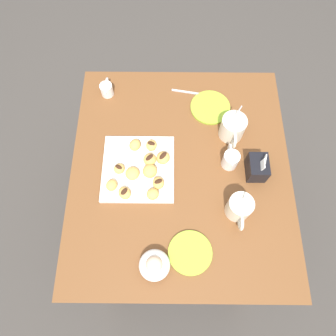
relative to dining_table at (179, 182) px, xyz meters
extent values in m
plane|color=#423D38|center=(0.00, 0.00, -0.60)|extent=(8.00, 8.00, 0.00)
cube|color=brown|center=(0.00, 0.00, 0.12)|extent=(0.94, 0.84, 0.04)
cube|color=brown|center=(-0.41, -0.36, -0.25)|extent=(0.07, 0.07, 0.71)
cube|color=brown|center=(0.41, -0.36, -0.25)|extent=(0.07, 0.07, 0.71)
cube|color=brown|center=(-0.41, 0.36, -0.25)|extent=(0.07, 0.07, 0.71)
cube|color=brown|center=(0.41, 0.36, -0.25)|extent=(0.07, 0.07, 0.71)
cube|color=white|center=(0.00, -0.16, 0.15)|extent=(0.27, 0.27, 0.02)
cylinder|color=silver|center=(-0.16, 0.20, 0.19)|extent=(0.10, 0.10, 0.10)
torus|color=silver|center=(-0.10, 0.20, 0.19)|extent=(0.06, 0.01, 0.06)
cylinder|color=black|center=(-0.16, 0.20, 0.23)|extent=(0.08, 0.08, 0.01)
cylinder|color=silver|center=(-0.18, 0.20, 0.23)|extent=(0.03, 0.04, 0.13)
cylinder|color=silver|center=(0.16, 0.20, 0.19)|extent=(0.09, 0.09, 0.09)
torus|color=silver|center=(0.21, 0.20, 0.19)|extent=(0.06, 0.01, 0.06)
cylinder|color=black|center=(0.16, 0.20, 0.23)|extent=(0.07, 0.07, 0.01)
cylinder|color=silver|center=(0.14, 0.20, 0.22)|extent=(0.02, 0.03, 0.12)
cylinder|color=white|center=(-0.03, 0.19, 0.18)|extent=(0.06, 0.06, 0.07)
cone|color=white|center=(0.00, 0.19, 0.20)|extent=(0.02, 0.02, 0.02)
torus|color=white|center=(-0.07, 0.19, 0.18)|extent=(0.05, 0.01, 0.05)
cylinder|color=white|center=(-0.03, 0.19, 0.21)|extent=(0.05, 0.05, 0.01)
cube|color=black|center=(0.01, 0.28, 0.18)|extent=(0.09, 0.07, 0.08)
cube|color=white|center=(0.00, 0.29, 0.23)|extent=(0.04, 0.01, 0.03)
cube|color=white|center=(0.02, 0.28, 0.23)|extent=(0.04, 0.01, 0.03)
ellipsoid|color=white|center=(0.35, -0.09, 0.17)|extent=(0.10, 0.10, 0.06)
sphere|color=beige|center=(0.35, -0.09, 0.19)|extent=(0.06, 0.06, 0.06)
ellipsoid|color=green|center=(0.36, -0.09, 0.21)|extent=(0.03, 0.03, 0.01)
cylinder|color=white|center=(-0.35, -0.31, 0.17)|extent=(0.05, 0.05, 0.05)
cone|color=white|center=(-0.32, -0.31, 0.19)|extent=(0.02, 0.02, 0.02)
torus|color=white|center=(-0.39, -0.31, 0.17)|extent=(0.04, 0.01, 0.04)
cylinder|color=#381E11|center=(-0.35, -0.31, 0.19)|extent=(0.04, 0.04, 0.01)
cylinder|color=#9EC633|center=(-0.28, 0.13, 0.15)|extent=(0.16, 0.16, 0.01)
cylinder|color=#9EC633|center=(0.31, 0.03, 0.15)|extent=(0.15, 0.15, 0.01)
cube|color=silver|center=(-0.36, 0.04, 0.14)|extent=(0.03, 0.15, 0.00)
ellipsoid|color=silver|center=(-0.34, 0.11, 0.14)|extent=(0.03, 0.02, 0.01)
ellipsoid|color=#DBA351|center=(-0.09, -0.11, 0.17)|extent=(0.05, 0.04, 0.03)
ellipsoid|color=#381E11|center=(-0.09, -0.11, 0.19)|extent=(0.02, 0.03, 0.00)
ellipsoid|color=#DBA351|center=(0.08, -0.25, 0.17)|extent=(0.06, 0.05, 0.03)
ellipsoid|color=#DBA351|center=(0.07, -0.08, 0.17)|extent=(0.05, 0.05, 0.03)
ellipsoid|color=#381E11|center=(0.07, -0.08, 0.19)|extent=(0.03, 0.03, 0.00)
ellipsoid|color=#DBA351|center=(0.11, -0.10, 0.17)|extent=(0.06, 0.06, 0.03)
ellipsoid|color=#DBA351|center=(0.01, -0.23, 0.17)|extent=(0.06, 0.06, 0.03)
ellipsoid|color=#381E11|center=(0.01, -0.23, 0.19)|extent=(0.03, 0.03, 0.00)
ellipsoid|color=#DBA351|center=(-0.03, -0.12, 0.17)|extent=(0.06, 0.06, 0.04)
ellipsoid|color=#381E11|center=(-0.03, -0.12, 0.19)|extent=(0.04, 0.04, 0.00)
ellipsoid|color=#DBA351|center=(0.03, -0.18, 0.17)|extent=(0.07, 0.07, 0.03)
ellipsoid|color=#DBA351|center=(-0.03, -0.07, 0.17)|extent=(0.07, 0.07, 0.04)
ellipsoid|color=#381E11|center=(-0.03, -0.07, 0.19)|extent=(0.04, 0.04, 0.00)
ellipsoid|color=#DBA351|center=(-0.09, -0.18, 0.17)|extent=(0.06, 0.06, 0.04)
ellipsoid|color=#DBA351|center=(0.10, -0.20, 0.17)|extent=(0.07, 0.06, 0.03)
ellipsoid|color=#381E11|center=(0.10, -0.20, 0.19)|extent=(0.03, 0.03, 0.00)
ellipsoid|color=#DBA351|center=(0.02, -0.11, 0.18)|extent=(0.07, 0.07, 0.04)
camera|label=1|loc=(0.45, -0.04, 1.21)|focal=32.39mm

